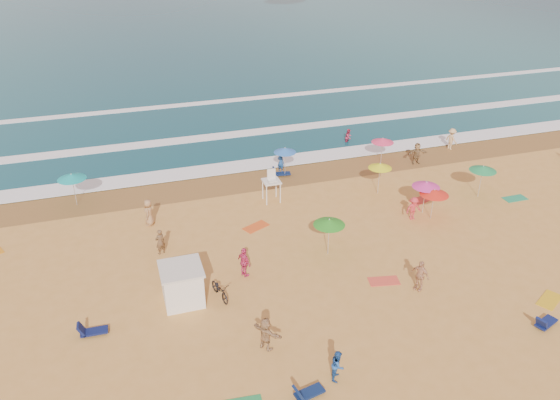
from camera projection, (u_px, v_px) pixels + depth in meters
name	position (u px, v px, depth m)	size (l,w,h in m)	color
ground	(262.00, 279.00, 30.74)	(220.00, 220.00, 0.00)	gold
ocean	(138.00, 21.00, 101.37)	(220.00, 140.00, 0.18)	#0C4756
wet_sand	(217.00, 184.00, 41.25)	(220.00, 220.00, 0.00)	olive
surf_foam	(196.00, 142.00, 48.62)	(200.00, 18.70, 0.05)	white
cabana	(182.00, 285.00, 28.55)	(2.00, 2.00, 2.00)	white
cabana_roof	(181.00, 269.00, 28.05)	(2.20, 2.20, 0.12)	silver
bicycle	(220.00, 290.00, 29.04)	(0.66, 1.90, 1.00)	black
lifeguard_stand	(271.00, 188.00, 38.47)	(1.20, 1.20, 2.10)	white
beach_umbrellas	(307.00, 228.00, 31.45)	(52.64, 31.29, 0.79)	#3892FF
loungers	(372.00, 284.00, 29.99)	(43.94, 23.93, 0.34)	#101551
towels	(279.00, 303.00, 28.80)	(45.86, 22.79, 0.03)	red
beachgoers	(252.00, 228.00, 33.97)	(46.82, 28.26, 2.14)	#D9366A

